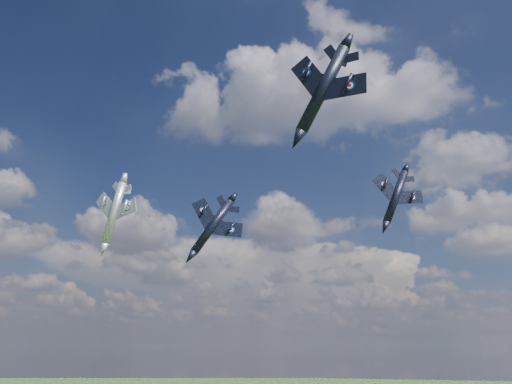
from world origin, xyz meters
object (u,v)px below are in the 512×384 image
(jet_lead_navy, at_px, (213,226))
(jet_high_navy, at_px, (396,197))
(jet_left_silver, at_px, (114,213))
(jet_right_navy, at_px, (323,89))

(jet_lead_navy, xyz_separation_m, jet_high_navy, (30.36, 20.46, 8.61))
(jet_left_silver, bearing_deg, jet_lead_navy, 4.78)
(jet_right_navy, xyz_separation_m, jet_high_navy, (6.83, 51.39, 2.71))
(jet_right_navy, xyz_separation_m, jet_left_silver, (-45.03, 34.69, -1.08))
(jet_high_navy, bearing_deg, jet_left_silver, 176.14)
(jet_lead_navy, relative_size, jet_high_navy, 0.94)
(jet_right_navy, bearing_deg, jet_left_silver, 153.90)
(jet_high_navy, relative_size, jet_left_silver, 0.96)
(jet_right_navy, bearing_deg, jet_high_navy, 93.94)
(jet_lead_navy, distance_m, jet_right_navy, 39.31)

